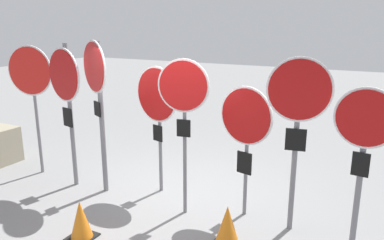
# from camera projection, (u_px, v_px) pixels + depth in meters

# --- Properties ---
(ground_plane) EXTENTS (40.00, 40.00, 0.00)m
(ground_plane) POSITION_uv_depth(u_px,v_px,m) (173.00, 201.00, 6.21)
(ground_plane) COLOR gray
(stop_sign_0) EXTENTS (0.92, 0.24, 2.48)m
(stop_sign_0) POSITION_uv_depth(u_px,v_px,m) (31.00, 79.00, 6.91)
(stop_sign_0) COLOR slate
(stop_sign_0) RESTS_ON ground
(stop_sign_1) EXTENTS (0.90, 0.25, 2.55)m
(stop_sign_1) POSITION_uv_depth(u_px,v_px,m) (66.00, 88.00, 6.38)
(stop_sign_1) COLOR slate
(stop_sign_1) RESTS_ON ground
(stop_sign_2) EXTENTS (0.78, 0.40, 2.61)m
(stop_sign_2) POSITION_uv_depth(u_px,v_px,m) (97.00, 87.00, 6.13)
(stop_sign_2) COLOR slate
(stop_sign_2) RESTS_ON ground
(stop_sign_3) EXTENTS (0.91, 0.26, 2.20)m
(stop_sign_3) POSITION_uv_depth(u_px,v_px,m) (157.00, 102.00, 6.18)
(stop_sign_3) COLOR slate
(stop_sign_3) RESTS_ON ground
(stop_sign_4) EXTENTS (0.77, 0.17, 2.40)m
(stop_sign_4) POSITION_uv_depth(u_px,v_px,m) (184.00, 99.00, 5.36)
(stop_sign_4) COLOR slate
(stop_sign_4) RESTS_ON ground
(stop_sign_5) EXTENTS (0.85, 0.23, 2.01)m
(stop_sign_5) POSITION_uv_depth(u_px,v_px,m) (246.00, 124.00, 5.40)
(stop_sign_5) COLOR slate
(stop_sign_5) RESTS_ON ground
(stop_sign_6) EXTENTS (0.85, 0.20, 2.47)m
(stop_sign_6) POSITION_uv_depth(u_px,v_px,m) (298.00, 109.00, 4.91)
(stop_sign_6) COLOR slate
(stop_sign_6) RESTS_ON ground
(stop_sign_7) EXTENTS (0.73, 0.16, 2.17)m
(stop_sign_7) POSITION_uv_depth(u_px,v_px,m) (364.00, 139.00, 4.39)
(stop_sign_7) COLOR slate
(stop_sign_7) RESTS_ON ground
(traffic_cone_0) EXTENTS (0.36, 0.36, 0.55)m
(traffic_cone_0) POSITION_uv_depth(u_px,v_px,m) (81.00, 220.00, 5.09)
(traffic_cone_0) COLOR black
(traffic_cone_0) RESTS_ON ground
(traffic_cone_1) EXTENTS (0.43, 0.43, 0.61)m
(traffic_cone_1) POSITION_uv_depth(u_px,v_px,m) (227.00, 228.00, 4.84)
(traffic_cone_1) COLOR black
(traffic_cone_1) RESTS_ON ground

